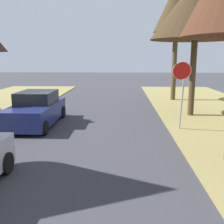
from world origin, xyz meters
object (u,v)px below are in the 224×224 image
object	(u,v)px
street_tree_right_far	(177,7)
parked_sedan_navy	(36,110)
stop_sign_far	(182,81)
street_tree_right_mid_b	(197,8)

from	to	relation	value
street_tree_right_far	parked_sedan_navy	world-z (taller)	street_tree_right_far
stop_sign_far	street_tree_right_mid_b	size ratio (longest dim) A/B	0.41
stop_sign_far	parked_sedan_navy	distance (m)	6.77
stop_sign_far	parked_sedan_navy	xyz separation A→B (m)	(-6.59, 0.63, -1.44)
street_tree_right_mid_b	parked_sedan_navy	distance (m)	9.47
stop_sign_far	street_tree_right_far	bearing A→B (deg)	81.74
stop_sign_far	street_tree_right_far	xyz separation A→B (m)	(1.22, 8.43, 4.48)
street_tree_right_mid_b	street_tree_right_far	xyz separation A→B (m)	(0.03, 5.51, 1.04)
street_tree_right_far	parked_sedan_navy	bearing A→B (deg)	-135.04
stop_sign_far	parked_sedan_navy	bearing A→B (deg)	174.56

